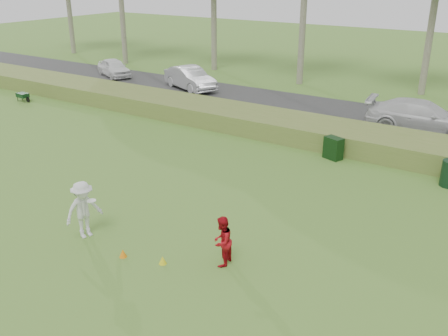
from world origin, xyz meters
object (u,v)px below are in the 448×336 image
Objects in this scene: cone_orange at (123,253)px; car_mid at (190,78)px; cone_yellow at (163,260)px; car_right at (422,117)px; car_left at (114,68)px; utility_cabinet at (333,148)px; player_red at (222,241)px; player_white at (84,210)px.

car_mid is at bearing 121.44° from cone_orange.
car_mid is at bearing 124.65° from cone_yellow.
car_mid is 15.27m from car_right.
car_left is 7.33m from car_mid.
car_right is (2.28, 5.83, 0.36)m from utility_cabinet.
cone_orange is 0.05× the size of car_mid.
cone_orange is at bearing -81.08° from utility_cabinet.
player_red is at bearing -118.30° from car_mid.
car_left is 22.59m from car_right.
utility_cabinet is 21.55m from car_left.
car_left is (-18.21, 18.10, 0.59)m from cone_orange.
player_red is 1.77m from cone_yellow.
cone_yellow is 0.05× the size of car_mid.
player_white is 7.53× the size of cone_yellow.
player_white is 0.34× the size of car_right.
player_red is 2.94m from cone_orange.
utility_cabinet is (0.87, 10.44, 0.36)m from cone_yellow.
car_left is 0.71× the size of car_right.
cone_orange is at bearing -73.42° from player_red.
car_mid reaches higher than cone_orange.
car_right reaches higher than car_left.
utility_cabinet is 0.18× the size of car_right.
car_left is at bearing 79.26° from car_right.
player_red reaches higher than car_left.
car_right is (22.54, -1.49, 0.13)m from car_left.
cone_yellow is 16.58m from car_right.
utility_cabinet is (3.85, 10.53, -0.43)m from player_white.
player_white reaches higher than car_left.
player_white is at bearing -178.32° from cone_yellow.
cone_orange is 10.98m from utility_cabinet.
car_mid is (-12.94, 7.02, 0.32)m from utility_cabinet.
player_red is 9.56m from utility_cabinet.
player_red is 26.78m from car_left.
player_red is 0.32× the size of car_mid.
player_white is at bearing 152.51° from car_right.
player_red is 6.06× the size of cone_yellow.
car_mid is at bearing -67.57° from car_left.
player_white is 19.76m from car_mid.
car_mid reaches higher than player_red.
car_left is 0.84× the size of car_mid.
utility_cabinet is 0.21× the size of car_mid.
utility_cabinet is at bearing 85.21° from cone_yellow.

